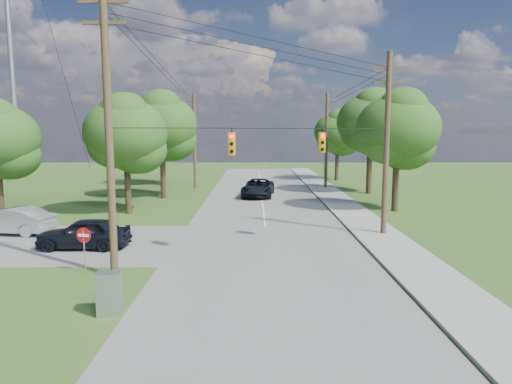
{
  "coord_description": "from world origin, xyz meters",
  "views": [
    {
      "loc": [
        1.32,
        -18.26,
        6.07
      ],
      "look_at": [
        1.39,
        5.0,
        2.95
      ],
      "focal_mm": 32.0,
      "sensor_mm": 36.0,
      "label": 1
    }
  ],
  "objects_px": {
    "car_cross_dark": "(84,233)",
    "control_cabinet": "(109,294)",
    "pole_sw": "(109,127)",
    "pole_ne": "(387,142)",
    "car_main_north": "(258,188)",
    "do_not_enter_sign": "(84,240)",
    "car_cross_silver": "(11,221)",
    "pole_north_e": "(326,140)",
    "pole_north_w": "(195,140)"
  },
  "relations": [
    {
      "from": "pole_north_w",
      "to": "car_cross_dark",
      "type": "relative_size",
      "value": 2.14
    },
    {
      "from": "car_cross_dark",
      "to": "control_cabinet",
      "type": "xyz_separation_m",
      "value": [
        4.01,
        -8.56,
        -0.11
      ]
    },
    {
      "from": "pole_ne",
      "to": "car_main_north",
      "type": "relative_size",
      "value": 1.8
    },
    {
      "from": "car_cross_dark",
      "to": "do_not_enter_sign",
      "type": "bearing_deg",
      "value": 20.3
    },
    {
      "from": "pole_north_w",
      "to": "car_cross_silver",
      "type": "bearing_deg",
      "value": -110.22
    },
    {
      "from": "pole_ne",
      "to": "pole_sw",
      "type": "bearing_deg",
      "value": -150.62
    },
    {
      "from": "pole_ne",
      "to": "control_cabinet",
      "type": "height_order",
      "value": "pole_ne"
    },
    {
      "from": "car_cross_silver",
      "to": "control_cabinet",
      "type": "xyz_separation_m",
      "value": [
        9.54,
        -11.88,
        -0.11
      ]
    },
    {
      "from": "pole_north_e",
      "to": "pole_ne",
      "type": "bearing_deg",
      "value": -90.0
    },
    {
      "from": "pole_sw",
      "to": "car_cross_dark",
      "type": "distance_m",
      "value": 7.58
    },
    {
      "from": "car_cross_dark",
      "to": "car_main_north",
      "type": "height_order",
      "value": "car_main_north"
    },
    {
      "from": "pole_north_w",
      "to": "car_main_north",
      "type": "distance_m",
      "value": 10.14
    },
    {
      "from": "car_cross_dark",
      "to": "do_not_enter_sign",
      "type": "relative_size",
      "value": 2.31
    },
    {
      "from": "car_cross_dark",
      "to": "pole_sw",
      "type": "bearing_deg",
      "value": 32.92
    },
    {
      "from": "pole_sw",
      "to": "car_cross_dark",
      "type": "xyz_separation_m",
      "value": [
        -2.91,
        4.45,
        -5.4
      ]
    },
    {
      "from": "pole_ne",
      "to": "car_main_north",
      "type": "distance_m",
      "value": 17.87
    },
    {
      "from": "pole_sw",
      "to": "car_main_north",
      "type": "relative_size",
      "value": 2.05
    },
    {
      "from": "pole_sw",
      "to": "car_cross_dark",
      "type": "relative_size",
      "value": 2.57
    },
    {
      "from": "car_cross_dark",
      "to": "car_main_north",
      "type": "relative_size",
      "value": 0.8
    },
    {
      "from": "pole_sw",
      "to": "car_cross_dark",
      "type": "height_order",
      "value": "pole_sw"
    },
    {
      "from": "pole_north_e",
      "to": "car_cross_silver",
      "type": "relative_size",
      "value": 2.06
    },
    {
      "from": "pole_north_e",
      "to": "car_main_north",
      "type": "height_order",
      "value": "pole_north_e"
    },
    {
      "from": "car_cross_silver",
      "to": "car_main_north",
      "type": "height_order",
      "value": "car_main_north"
    },
    {
      "from": "pole_sw",
      "to": "do_not_enter_sign",
      "type": "height_order",
      "value": "pole_sw"
    },
    {
      "from": "car_cross_silver",
      "to": "pole_north_e",
      "type": "bearing_deg",
      "value": 143.87
    },
    {
      "from": "control_cabinet",
      "to": "car_cross_silver",
      "type": "bearing_deg",
      "value": 119.89
    },
    {
      "from": "pole_ne",
      "to": "pole_north_e",
      "type": "height_order",
      "value": "pole_ne"
    },
    {
      "from": "car_cross_dark",
      "to": "car_main_north",
      "type": "bearing_deg",
      "value": 153.73
    },
    {
      "from": "car_cross_dark",
      "to": "control_cabinet",
      "type": "distance_m",
      "value": 9.46
    },
    {
      "from": "car_cross_silver",
      "to": "do_not_enter_sign",
      "type": "height_order",
      "value": "do_not_enter_sign"
    },
    {
      "from": "pole_north_e",
      "to": "pole_north_w",
      "type": "bearing_deg",
      "value": 180.0
    },
    {
      "from": "pole_north_w",
      "to": "car_main_north",
      "type": "bearing_deg",
      "value": -43.59
    },
    {
      "from": "pole_ne",
      "to": "control_cabinet",
      "type": "xyz_separation_m",
      "value": [
        -12.4,
        -11.71,
        -4.75
      ]
    },
    {
      "from": "pole_sw",
      "to": "control_cabinet",
      "type": "xyz_separation_m",
      "value": [
        1.1,
        -4.11,
        -5.51
      ]
    },
    {
      "from": "pole_sw",
      "to": "pole_north_w",
      "type": "distance_m",
      "value": 29.62
    },
    {
      "from": "car_main_north",
      "to": "control_cabinet",
      "type": "bearing_deg",
      "value": -94.53
    },
    {
      "from": "pole_north_w",
      "to": "control_cabinet",
      "type": "xyz_separation_m",
      "value": [
        1.5,
        -33.71,
        -4.41
      ]
    },
    {
      "from": "pole_north_e",
      "to": "pole_north_w",
      "type": "xyz_separation_m",
      "value": [
        -13.9,
        0.0,
        0.0
      ]
    },
    {
      "from": "pole_north_w",
      "to": "pole_ne",
      "type": "bearing_deg",
      "value": -57.71
    },
    {
      "from": "car_main_north",
      "to": "control_cabinet",
      "type": "distance_m",
      "value": 27.86
    },
    {
      "from": "car_cross_silver",
      "to": "control_cabinet",
      "type": "distance_m",
      "value": 15.24
    },
    {
      "from": "pole_north_e",
      "to": "car_main_north",
      "type": "xyz_separation_m",
      "value": [
        -7.25,
        -6.33,
        -4.29
      ]
    },
    {
      "from": "pole_sw",
      "to": "pole_north_w",
      "type": "relative_size",
      "value": 1.2
    },
    {
      "from": "pole_ne",
      "to": "pole_north_e",
      "type": "distance_m",
      "value": 22.0
    },
    {
      "from": "control_cabinet",
      "to": "pole_north_e",
      "type": "bearing_deg",
      "value": 60.95
    },
    {
      "from": "car_main_north",
      "to": "do_not_enter_sign",
      "type": "distance_m",
      "value": 24.23
    },
    {
      "from": "pole_north_w",
      "to": "car_cross_dark",
      "type": "bearing_deg",
      "value": -95.71
    },
    {
      "from": "pole_north_e",
      "to": "pole_north_w",
      "type": "relative_size",
      "value": 1.0
    },
    {
      "from": "pole_sw",
      "to": "pole_ne",
      "type": "distance_m",
      "value": 15.51
    },
    {
      "from": "pole_sw",
      "to": "car_cross_silver",
      "type": "xyz_separation_m",
      "value": [
        -8.44,
        7.77,
        -5.4
      ]
    }
  ]
}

